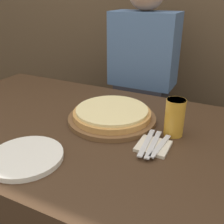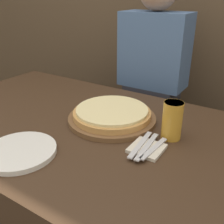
% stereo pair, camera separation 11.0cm
% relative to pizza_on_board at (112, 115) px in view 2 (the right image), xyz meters
% --- Properties ---
extents(dining_table, '(1.59, 0.89, 0.76)m').
position_rel_pizza_on_board_xyz_m(dining_table, '(-0.07, -0.09, -0.41)').
color(dining_table, '#3D2819').
rests_on(dining_table, ground_plane).
extents(pizza_on_board, '(0.37, 0.37, 0.06)m').
position_rel_pizza_on_board_xyz_m(pizza_on_board, '(0.00, 0.00, 0.00)').
color(pizza_on_board, brown).
rests_on(pizza_on_board, dining_table).
extents(beer_glass, '(0.07, 0.07, 0.14)m').
position_rel_pizza_on_board_xyz_m(beer_glass, '(0.26, -0.00, 0.05)').
color(beer_glass, gold).
rests_on(beer_glass, dining_table).
extents(dinner_plate, '(0.24, 0.24, 0.02)m').
position_rel_pizza_on_board_xyz_m(dinner_plate, '(-0.13, -0.38, -0.02)').
color(dinner_plate, white).
rests_on(dinner_plate, dining_table).
extents(napkin_stack, '(0.11, 0.11, 0.01)m').
position_rel_pizza_on_board_xyz_m(napkin_stack, '(0.22, -0.13, -0.02)').
color(napkin_stack, beige).
rests_on(napkin_stack, dining_table).
extents(fork, '(0.03, 0.19, 0.00)m').
position_rel_pizza_on_board_xyz_m(fork, '(0.20, -0.13, -0.01)').
color(fork, silver).
rests_on(fork, napkin_stack).
extents(dinner_knife, '(0.03, 0.19, 0.00)m').
position_rel_pizza_on_board_xyz_m(dinner_knife, '(0.22, -0.13, -0.01)').
color(dinner_knife, silver).
rests_on(dinner_knife, napkin_stack).
extents(spoon, '(0.03, 0.16, 0.00)m').
position_rel_pizza_on_board_xyz_m(spoon, '(0.25, -0.13, -0.01)').
color(spoon, silver).
rests_on(spoon, napkin_stack).
extents(diner_person, '(0.38, 0.20, 1.36)m').
position_rel_pizza_on_board_xyz_m(diner_person, '(-0.07, 0.57, -0.11)').
color(diner_person, '#33333D').
rests_on(diner_person, ground_plane).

